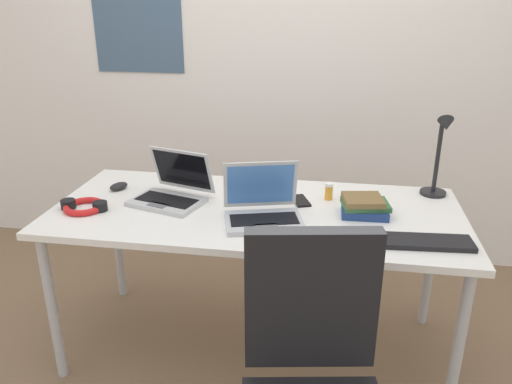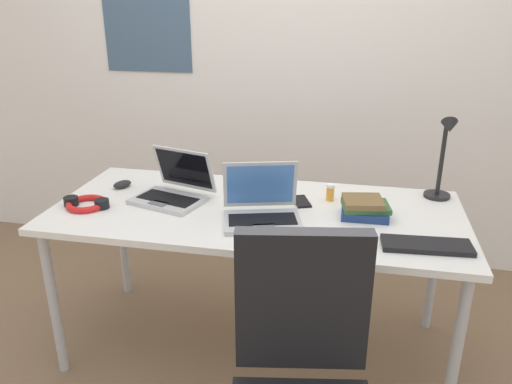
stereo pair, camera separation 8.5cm
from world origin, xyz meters
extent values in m
plane|color=#7A6047|center=(0.00, 0.00, 0.00)|extent=(12.00, 12.00, 0.00)
cube|color=silver|center=(0.00, 1.10, 1.30)|extent=(6.00, 0.12, 2.60)
cube|color=#3F5972|center=(-0.90, 1.04, 1.55)|extent=(0.56, 0.01, 0.76)
cube|color=white|center=(0.00, 0.00, 0.72)|extent=(1.80, 0.80, 0.03)
cylinder|color=#B2B5BA|center=(-0.84, -0.34, 0.35)|extent=(0.04, 0.04, 0.71)
cylinder|color=#B2B5BA|center=(0.84, -0.34, 0.35)|extent=(0.04, 0.04, 0.71)
cylinder|color=#B2B5BA|center=(-0.84, 0.34, 0.35)|extent=(0.04, 0.04, 0.71)
cylinder|color=#B2B5BA|center=(0.84, 0.34, 0.35)|extent=(0.04, 0.04, 0.71)
cylinder|color=black|center=(0.80, 0.31, 0.75)|extent=(0.12, 0.12, 0.02)
cylinder|color=black|center=(0.80, 0.31, 0.93)|extent=(0.02, 0.02, 0.34)
cylinder|color=black|center=(0.80, 0.27, 1.10)|extent=(0.01, 0.08, 0.01)
cone|color=black|center=(0.80, 0.23, 1.10)|extent=(0.07, 0.09, 0.09)
cube|color=#B7BABC|center=(-0.41, -0.01, 0.75)|extent=(0.36, 0.29, 0.02)
cube|color=black|center=(-0.41, -0.01, 0.76)|extent=(0.30, 0.19, 0.00)
cube|color=#595B60|center=(-0.43, -0.08, 0.76)|extent=(0.10, 0.07, 0.00)
cube|color=#B7BABC|center=(-0.37, 0.12, 0.86)|extent=(0.32, 0.15, 0.21)
cube|color=black|center=(-0.37, 0.12, 0.86)|extent=(0.28, 0.13, 0.17)
cube|color=#B7BABC|center=(0.06, -0.15, 0.75)|extent=(0.36, 0.29, 0.02)
cube|color=black|center=(0.06, -0.15, 0.76)|extent=(0.30, 0.19, 0.00)
cube|color=#595B60|center=(0.08, -0.22, 0.76)|extent=(0.10, 0.07, 0.00)
cube|color=#B7BABC|center=(0.02, -0.02, 0.87)|extent=(0.32, 0.13, 0.21)
cube|color=#3F72BF|center=(0.02, -0.03, 0.87)|extent=(0.28, 0.11, 0.18)
cube|color=black|center=(0.70, -0.23, 0.75)|extent=(0.34, 0.14, 0.02)
ellipsoid|color=black|center=(-0.70, 0.13, 0.76)|extent=(0.10, 0.11, 0.03)
cube|color=black|center=(0.19, 0.11, 0.74)|extent=(0.11, 0.15, 0.01)
torus|color=red|center=(-0.75, -0.13, 0.75)|extent=(0.18, 0.18, 0.03)
cylinder|color=black|center=(-0.82, -0.13, 0.76)|extent=(0.06, 0.06, 0.04)
cylinder|color=black|center=(-0.67, -0.13, 0.76)|extent=(0.06, 0.06, 0.04)
cylinder|color=gold|center=(0.31, 0.17, 0.77)|extent=(0.04, 0.04, 0.06)
cylinder|color=white|center=(0.31, 0.17, 0.81)|extent=(0.04, 0.04, 0.01)
cube|color=navy|center=(0.47, 0.00, 0.76)|extent=(0.20, 0.13, 0.03)
cube|color=#336638|center=(0.47, 0.02, 0.79)|extent=(0.22, 0.17, 0.02)
cube|color=brown|center=(0.46, 0.01, 0.81)|extent=(0.19, 0.18, 0.02)
cylinder|color=#2D518C|center=(-0.01, 0.21, 0.78)|extent=(0.08, 0.08, 0.09)
torus|color=#2D518C|center=(0.04, 0.21, 0.79)|extent=(0.05, 0.01, 0.05)
cube|color=black|center=(0.28, -0.66, 0.73)|extent=(0.42, 0.13, 0.48)
camera|label=1|loc=(0.33, -2.02, 1.62)|focal=35.36mm
camera|label=2|loc=(0.42, -2.00, 1.62)|focal=35.36mm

